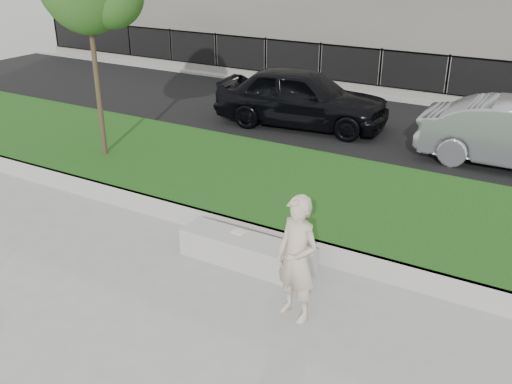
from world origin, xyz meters
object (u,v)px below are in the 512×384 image
Objects in this scene: stone_bench at (247,252)px; car_dark at (302,97)px; book at (239,232)px; man at (297,259)px.

car_dark reaches higher than stone_bench.
book is at bearing 150.84° from stone_bench.
man reaches higher than car_dark.
book is 0.05× the size of car_dark.
car_dark is at bearing 109.41° from stone_bench.
book is at bearing 163.61° from man.
stone_bench is 1.71m from man.
stone_bench is 0.35m from book.
stone_bench is at bearing -23.82° from book.
car_dark is at bearing 113.45° from book.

